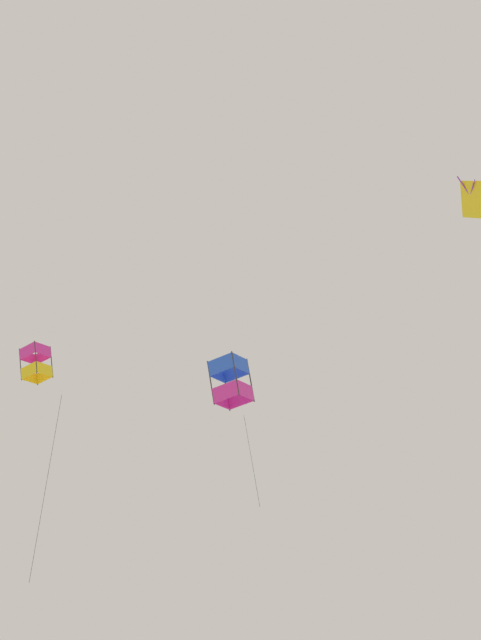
# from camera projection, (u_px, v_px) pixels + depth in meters

# --- Properties ---
(kite_box_near_right) EXTENTS (2.11, 1.75, 6.71)m
(kite_box_near_right) POSITION_uv_depth(u_px,v_px,m) (231.00, 382.00, 36.24)
(kite_box_near_right) COLOR blue
(kite_box_low_drifter) EXTENTS (1.97, 1.66, 9.07)m
(kite_box_low_drifter) POSITION_uv_depth(u_px,v_px,m) (36.00, 365.00, 32.11)
(kite_box_low_drifter) COLOR #DB2D93
(kite_diamond_highest) EXTENTS (1.80, 1.71, 5.35)m
(kite_diamond_highest) POSITION_uv_depth(u_px,v_px,m) (473.00, 200.00, 29.88)
(kite_diamond_highest) COLOR yellow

